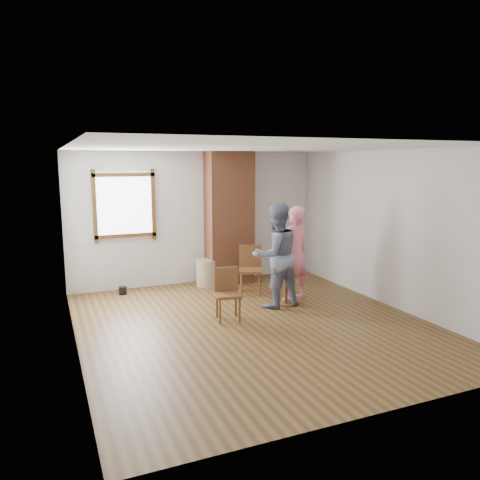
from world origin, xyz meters
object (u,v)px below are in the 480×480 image
Objects in this scene: side_table at (286,282)px; man at (276,256)px; person_pink at (294,254)px; stoneware_crock at (206,273)px; dining_chair_right at (250,267)px; dining_chair_left at (227,291)px.

man is (-0.20, 0.01, 0.46)m from side_table.
stoneware_crock is at bearing -69.37° from person_pink.
stoneware_crock is at bearing 148.26° from dining_chair_right.
stoneware_crock is 0.85× the size of side_table.
dining_chair_right is at bearing 63.35° from dining_chair_left.
dining_chair_right is 0.96m from side_table.
dining_chair_left is 0.46× the size of man.
dining_chair_right is 1.47× the size of side_table.
man reaches higher than stoneware_crock.
side_table is (0.25, -0.92, -0.09)m from dining_chair_right.
man is at bearing 8.40° from person_pink.
side_table is 0.36× the size of person_pink.
person_pink is at bearing 39.00° from side_table.
stoneware_crock is 1.93m from man.
stoneware_crock is 0.31× the size of person_pink.
side_table is 0.35× the size of man.
man reaches higher than side_table.
side_table is at bearing 23.98° from dining_chair_left.
stoneware_crock is 0.30× the size of man.
man is (0.97, 0.28, 0.42)m from dining_chair_left.
person_pink is (1.44, 0.49, 0.38)m from dining_chair_left.
stoneware_crock is 1.93m from side_table.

